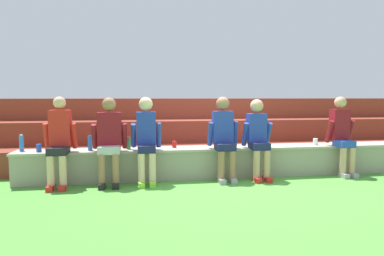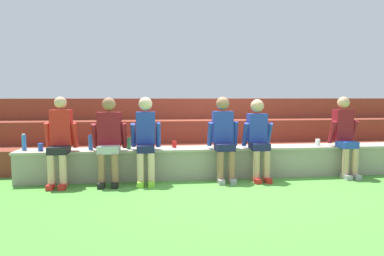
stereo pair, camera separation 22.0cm
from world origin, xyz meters
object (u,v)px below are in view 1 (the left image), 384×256
object	(u,v)px
water_bottle_near_left	(128,143)
plastic_cup_left_end	(315,142)
plastic_cup_right_end	(39,148)
plastic_cup_middle	(174,144)
water_bottle_near_right	(90,143)
person_center	(146,137)
person_far_left	(59,139)
person_left_of_center	(109,138)
person_right_of_center	(224,135)
water_bottle_mid_right	(22,143)
person_rightmost_edge	(342,133)
person_far_right	(258,136)

from	to	relation	value
water_bottle_near_left	plastic_cup_left_end	size ratio (longest dim) A/B	1.78
water_bottle_near_left	plastic_cup_right_end	xyz separation A→B (m)	(-1.42, -0.08, -0.04)
plastic_cup_middle	plastic_cup_right_end	world-z (taller)	plastic_cup_right_end
water_bottle_near_right	plastic_cup_left_end	bearing A→B (deg)	-0.03
person_center	plastic_cup_middle	xyz separation A→B (m)	(0.49, 0.28, -0.17)
person_far_left	plastic_cup_left_end	size ratio (longest dim) A/B	11.69
person_left_of_center	person_right_of_center	bearing A→B (deg)	1.04
water_bottle_mid_right	water_bottle_near_left	bearing A→B (deg)	-1.38
water_bottle_mid_right	water_bottle_near_right	distance (m)	1.10
person_rightmost_edge	plastic_cup_left_end	size ratio (longest dim) A/B	11.71
person_rightmost_edge	plastic_cup_middle	size ratio (longest dim) A/B	12.27
person_far_left	person_right_of_center	world-z (taller)	person_far_left
person_left_of_center	water_bottle_near_right	size ratio (longest dim) A/B	5.62
plastic_cup_middle	person_center	bearing A→B (deg)	-149.96
person_left_of_center	person_right_of_center	world-z (taller)	person_right_of_center
water_bottle_mid_right	plastic_cup_left_end	distance (m)	5.12
person_far_left	person_far_right	size ratio (longest dim) A/B	1.03
person_left_of_center	person_rightmost_edge	size ratio (longest dim) A/B	0.99
person_far_left	person_far_right	world-z (taller)	person_far_left
plastic_cup_left_end	person_left_of_center	bearing A→B (deg)	-176.42
person_rightmost_edge	water_bottle_near_right	distance (m)	4.44
person_center	plastic_cup_left_end	distance (m)	3.11
person_far_right	plastic_cup_right_end	size ratio (longest dim) A/B	10.92
person_right_of_center	plastic_cup_right_end	bearing A→B (deg)	176.75
plastic_cup_right_end	person_far_left	bearing A→B (deg)	-25.90
plastic_cup_middle	plastic_cup_right_end	bearing A→B (deg)	-177.34
person_far_left	plastic_cup_middle	xyz separation A→B (m)	(1.85, 0.28, -0.16)
water_bottle_mid_right	plastic_cup_middle	size ratio (longest dim) A/B	2.39
water_bottle_near_right	plastic_cup_right_end	bearing A→B (deg)	-178.13
person_right_of_center	person_far_left	bearing A→B (deg)	-179.93
person_right_of_center	person_rightmost_edge	bearing A→B (deg)	0.38
water_bottle_near_left	water_bottle_near_right	xyz separation A→B (m)	(-0.62, -0.05, 0.02)
person_right_of_center	plastic_cup_right_end	distance (m)	3.04
person_left_of_center	person_rightmost_edge	distance (m)	4.10
person_far_right	water_bottle_near_right	world-z (taller)	person_far_right
plastic_cup_left_end	water_bottle_near_right	bearing A→B (deg)	179.97
person_far_left	plastic_cup_right_end	size ratio (longest dim) A/B	11.28
person_far_left	plastic_cup_right_end	xyz separation A→B (m)	(-0.36, 0.17, -0.16)
person_left_of_center	plastic_cup_middle	size ratio (longest dim) A/B	12.13
person_far_left	person_right_of_center	size ratio (longest dim) A/B	1.00
person_center	person_rightmost_edge	size ratio (longest dim) A/B	0.99
person_far_left	plastic_cup_left_end	world-z (taller)	person_far_left
plastic_cup_middle	water_bottle_near_left	bearing A→B (deg)	-178.04
person_far_left	water_bottle_near_right	xyz separation A→B (m)	(0.44, 0.20, -0.10)
plastic_cup_middle	plastic_cup_left_end	xyz separation A→B (m)	(2.61, -0.08, 0.00)
person_left_of_center	person_center	xyz separation A→B (m)	(0.59, 0.03, 0.00)
person_center	water_bottle_mid_right	distance (m)	2.04
person_rightmost_edge	person_left_of_center	bearing A→B (deg)	-179.31
person_center	water_bottle_near_right	world-z (taller)	person_center
person_center	water_bottle_mid_right	bearing A→B (deg)	171.62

